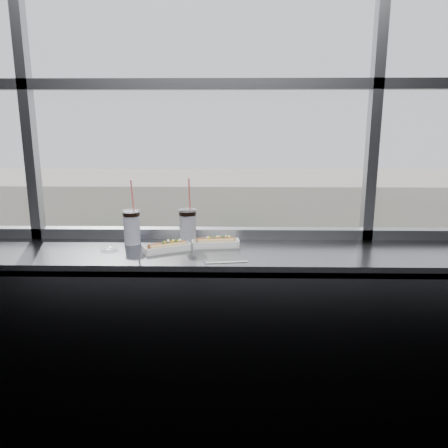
{
  "coord_description": "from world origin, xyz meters",
  "views": [
    {
      "loc": [
        0.19,
        -1.08,
        1.78
      ],
      "look_at": [
        0.14,
        1.23,
        1.25
      ],
      "focal_mm": 35.0,
      "sensor_mm": 36.0,
      "label": 1
    }
  ],
  "objects_px": {
    "wrapper": "(109,248)",
    "car_near_b": "(109,372)",
    "hotdog_tray_left": "(167,247)",
    "pedestrian_a": "(174,284)",
    "pedestrian_b": "(211,291)",
    "pedestrian_d": "(340,279)",
    "tree_right": "(387,262)",
    "loose_straw": "(227,262)",
    "soda_cup_left": "(132,225)",
    "car_far_b": "(280,306)",
    "tree_center": "(243,252)",
    "soda_cup_right": "(188,225)",
    "car_far_a": "(92,306)",
    "car_near_d": "(396,375)",
    "hotdog_tray_right": "(216,242)",
    "car_near_c": "(204,373)",
    "tree_left": "(99,255)"
  },
  "relations": [
    {
      "from": "wrapper",
      "to": "pedestrian_b",
      "type": "distance_m",
      "value": 29.47
    },
    {
      "from": "soda_cup_right",
      "to": "car_near_c",
      "type": "xyz_separation_m",
      "value": [
        -1.07,
        16.14,
        -11.0
      ]
    },
    {
      "from": "car_near_d",
      "to": "pedestrian_a",
      "type": "height_order",
      "value": "car_near_d"
    },
    {
      "from": "car_far_a",
      "to": "tree_center",
      "type": "bearing_deg",
      "value": -60.88
    },
    {
      "from": "car_far_a",
      "to": "hotdog_tray_right",
      "type": "bearing_deg",
      "value": -152.04
    },
    {
      "from": "car_near_b",
      "to": "pedestrian_a",
      "type": "height_order",
      "value": "car_near_b"
    },
    {
      "from": "pedestrian_d",
      "to": "tree_right",
      "type": "height_order",
      "value": "tree_right"
    },
    {
      "from": "tree_center",
      "to": "car_far_a",
      "type": "bearing_deg",
      "value": -158.18
    },
    {
      "from": "loose_straw",
      "to": "car_near_d",
      "type": "relative_size",
      "value": 0.03
    },
    {
      "from": "car_far_b",
      "to": "car_near_b",
      "type": "bearing_deg",
      "value": 136.57
    },
    {
      "from": "car_near_b",
      "to": "pedestrian_d",
      "type": "xyz_separation_m",
      "value": [
        14.13,
        13.12,
        -0.03
      ]
    },
    {
      "from": "hotdog_tray_right",
      "to": "pedestrian_b",
      "type": "xyz_separation_m",
      "value": [
        -1.42,
        27.18,
        -11.16
      ]
    },
    {
      "from": "loose_straw",
      "to": "tree_left",
      "type": "height_order",
      "value": "loose_straw"
    },
    {
      "from": "wrapper",
      "to": "tree_right",
      "type": "distance_m",
      "value": 32.05
    },
    {
      "from": "hotdog_tray_right",
      "to": "car_far_a",
      "type": "height_order",
      "value": "hotdog_tray_right"
    },
    {
      "from": "hotdog_tray_right",
      "to": "tree_right",
      "type": "xyz_separation_m",
      "value": [
        11.39,
        28.2,
        -9.18
      ]
    },
    {
      "from": "tree_center",
      "to": "pedestrian_d",
      "type": "bearing_deg",
      "value": 8.53
    },
    {
      "from": "hotdog_tray_right",
      "to": "loose_straw",
      "type": "bearing_deg",
      "value": -83.88
    },
    {
      "from": "car_far_a",
      "to": "pedestrian_d",
      "type": "xyz_separation_m",
      "value": [
        17.48,
        5.12,
        0.1
      ]
    },
    {
      "from": "pedestrian_a",
      "to": "pedestrian_b",
      "type": "relative_size",
      "value": 1.22
    },
    {
      "from": "wrapper",
      "to": "soda_cup_left",
      "type": "bearing_deg",
      "value": 54.85
    },
    {
      "from": "car_near_b",
      "to": "car_near_d",
      "type": "xyz_separation_m",
      "value": [
        13.66,
        0.0,
        0.01
      ]
    },
    {
      "from": "car_far_b",
      "to": "tree_right",
      "type": "distance_m",
      "value": 9.23
    },
    {
      "from": "soda_cup_left",
      "to": "wrapper",
      "type": "height_order",
      "value": "soda_cup_left"
    },
    {
      "from": "car_near_c",
      "to": "car_near_d",
      "type": "xyz_separation_m",
      "value": [
        9.11,
        0.0,
        0.0
      ]
    },
    {
      "from": "hotdog_tray_left",
      "to": "car_near_c",
      "type": "relative_size",
      "value": 0.04
    },
    {
      "from": "car_far_b",
      "to": "tree_right",
      "type": "bearing_deg",
      "value": -58.71
    },
    {
      "from": "hotdog_tray_right",
      "to": "car_far_b",
      "type": "relative_size",
      "value": 0.04
    },
    {
      "from": "soda_cup_left",
      "to": "tree_right",
      "type": "distance_m",
      "value": 31.92
    },
    {
      "from": "wrapper",
      "to": "car_near_d",
      "type": "bearing_deg",
      "value": 62.55
    },
    {
      "from": "hotdog_tray_left",
      "to": "pedestrian_a",
      "type": "bearing_deg",
      "value": 71.39
    },
    {
      "from": "car_near_c",
      "to": "tree_center",
      "type": "height_order",
      "value": "tree_center"
    },
    {
      "from": "tree_right",
      "to": "car_near_d",
      "type": "bearing_deg",
      "value": -106.31
    },
    {
      "from": "hotdog_tray_left",
      "to": "soda_cup_right",
      "type": "distance_m",
      "value": 0.21
    },
    {
      "from": "car_near_b",
      "to": "wrapper",
      "type": "bearing_deg",
      "value": -161.82
    },
    {
      "from": "car_far_a",
      "to": "wrapper",
      "type": "bearing_deg",
      "value": -153.32
    },
    {
      "from": "hotdog_tray_left",
      "to": "tree_right",
      "type": "bearing_deg",
      "value": 40.98
    },
    {
      "from": "car_near_d",
      "to": "pedestrian_a",
      "type": "distance_m",
      "value": 16.89
    },
    {
      "from": "wrapper",
      "to": "pedestrian_d",
      "type": "distance_m",
      "value": 32.62
    },
    {
      "from": "soda_cup_right",
      "to": "car_far_a",
      "type": "relative_size",
      "value": 0.06
    },
    {
      "from": "soda_cup_left",
      "to": "pedestrian_d",
      "type": "bearing_deg",
      "value": 73.2
    },
    {
      "from": "car_far_b",
      "to": "car_near_c",
      "type": "bearing_deg",
      "value": 155.72
    },
    {
      "from": "car_near_b",
      "to": "car_far_b",
      "type": "xyz_separation_m",
      "value": [
        9.04,
        8.0,
        -0.03
      ]
    },
    {
      "from": "car_near_c",
      "to": "tree_right",
      "type": "xyz_separation_m",
      "value": [
        12.62,
        12.0,
        1.73
      ]
    },
    {
      "from": "pedestrian_a",
      "to": "pedestrian_b",
      "type": "bearing_deg",
      "value": 74.11
    },
    {
      "from": "tree_right",
      "to": "soda_cup_right",
      "type": "bearing_deg",
      "value": -112.32
    },
    {
      "from": "loose_straw",
      "to": "soda_cup_left",
      "type": "bearing_deg",
      "value": 139.47
    },
    {
      "from": "wrapper",
      "to": "car_near_b",
      "type": "height_order",
      "value": "wrapper"
    },
    {
      "from": "loose_straw",
      "to": "car_far_a",
      "type": "bearing_deg",
      "value": 102.23
    },
    {
      "from": "soda_cup_right",
      "to": "pedestrian_b",
      "type": "height_order",
      "value": "soda_cup_right"
    }
  ]
}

